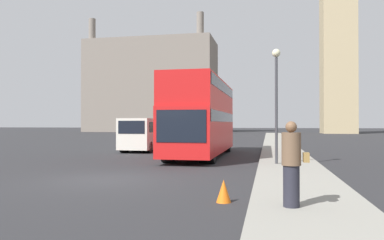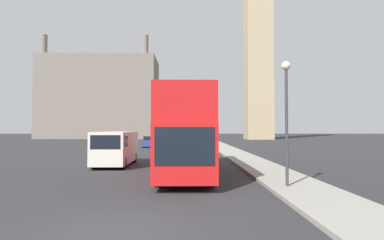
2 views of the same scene
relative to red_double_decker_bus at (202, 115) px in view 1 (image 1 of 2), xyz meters
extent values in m
plane|color=#28282B|center=(-1.66, -9.41, -2.42)|extent=(300.00, 300.00, 0.00)
cube|color=gray|center=(4.66, -9.41, -2.35)|extent=(2.65, 120.00, 0.15)
cube|color=slate|center=(-22.99, 62.73, 8.13)|extent=(29.41, 12.90, 21.10)
cylinder|color=slate|center=(-35.49, 57.24, 21.00)|extent=(1.55, 1.55, 4.64)
cylinder|color=slate|center=(-10.49, 57.24, 21.00)|extent=(1.55, 1.55, 4.64)
cube|color=red|center=(0.00, 0.00, -0.92)|extent=(2.56, 10.62, 2.40)
cube|color=red|center=(0.00, 0.00, 1.09)|extent=(2.56, 10.41, 1.61)
cube|color=black|center=(0.00, 0.00, -0.14)|extent=(2.60, 10.20, 0.55)
cube|color=black|center=(0.00, 0.00, 1.52)|extent=(2.60, 9.99, 0.55)
cube|color=black|center=(0.00, -5.32, -0.63)|extent=(2.25, 0.03, 1.44)
cylinder|color=black|center=(-0.92, -3.71, -1.87)|extent=(0.72, 1.11, 1.11)
cylinder|color=black|center=(0.92, -3.71, -1.87)|extent=(0.72, 1.11, 1.11)
cylinder|color=black|center=(-0.92, 3.72, -1.87)|extent=(0.72, 1.11, 1.11)
cylinder|color=black|center=(0.92, 3.72, -1.87)|extent=(0.72, 1.11, 1.11)
cube|color=silver|center=(-4.70, 3.64, -1.20)|extent=(2.06, 5.27, 2.04)
cube|color=black|center=(-4.70, 0.99, -0.75)|extent=(1.75, 0.02, 0.82)
cube|color=black|center=(-4.70, 1.93, -0.75)|extent=(2.09, 0.95, 0.65)
cylinder|color=black|center=(-5.47, 1.85, -2.05)|extent=(0.52, 0.76, 0.76)
cylinder|color=black|center=(-3.93, 1.85, -2.05)|extent=(0.52, 0.76, 0.76)
cylinder|color=black|center=(-5.47, 5.43, -2.05)|extent=(0.52, 0.76, 0.76)
cylinder|color=black|center=(-3.93, 5.43, -2.05)|extent=(0.52, 0.76, 0.76)
cylinder|color=#23232D|center=(4.23, -13.15, -1.84)|extent=(0.34, 0.34, 0.88)
cylinder|color=brown|center=(4.23, -13.15, -1.05)|extent=(0.40, 0.40, 0.69)
sphere|color=brown|center=(4.23, -13.15, -0.58)|extent=(0.24, 0.24, 0.24)
cube|color=olive|center=(4.53, -13.15, -1.22)|extent=(0.12, 0.24, 0.20)
cylinder|color=#38383D|center=(4.11, -4.52, 0.06)|extent=(0.12, 0.12, 4.68)
sphere|color=beige|center=(4.11, -4.52, 2.58)|extent=(0.36, 0.36, 0.36)
cube|color=navy|center=(-5.02, 24.55, -1.88)|extent=(1.84, 4.47, 0.78)
cube|color=black|center=(-5.02, 24.66, -1.24)|extent=(1.66, 2.14, 0.51)
cylinder|color=black|center=(-5.73, 23.12, -2.12)|extent=(0.41, 0.60, 0.60)
cylinder|color=black|center=(-4.30, 23.12, -2.12)|extent=(0.41, 0.60, 0.60)
cylinder|color=black|center=(-5.73, 25.98, -2.12)|extent=(0.41, 0.60, 0.60)
cylinder|color=black|center=(-4.30, 25.98, -2.12)|extent=(0.41, 0.60, 0.60)
cone|color=orange|center=(2.70, -12.28, -2.15)|extent=(0.36, 0.36, 0.55)
camera|label=1|loc=(3.76, -21.31, -0.51)|focal=35.00mm
camera|label=2|loc=(0.13, -16.53, 0.02)|focal=28.00mm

